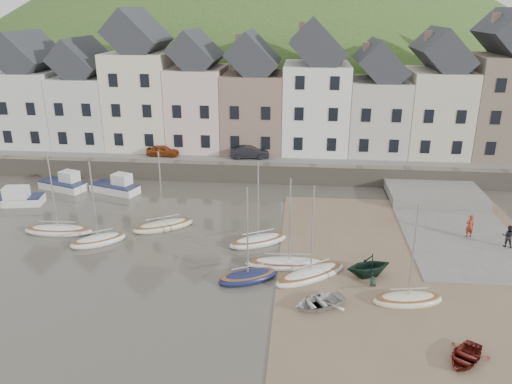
# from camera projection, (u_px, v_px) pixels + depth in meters

# --- Properties ---
(ground) EXTENTS (160.00, 160.00, 0.00)m
(ground) POSITION_uv_depth(u_px,v_px,m) (247.00, 267.00, 32.63)
(ground) COLOR #444035
(ground) RESTS_ON ground
(quay_land) EXTENTS (90.00, 30.00, 1.50)m
(quay_land) POSITION_uv_depth(u_px,v_px,m) (276.00, 137.00, 62.26)
(quay_land) COLOR #315221
(quay_land) RESTS_ON ground
(quay_street) EXTENTS (70.00, 7.00, 0.10)m
(quay_street) POSITION_uv_depth(u_px,v_px,m) (269.00, 156.00, 51.24)
(quay_street) COLOR slate
(quay_street) RESTS_ON quay_land
(seawall) EXTENTS (70.00, 1.20, 1.80)m
(seawall) POSITION_uv_depth(u_px,v_px,m) (267.00, 173.00, 48.20)
(seawall) COLOR slate
(seawall) RESTS_ON ground
(beach) EXTENTS (18.00, 26.00, 0.06)m
(beach) POSITION_uv_depth(u_px,v_px,m) (421.00, 275.00, 31.65)
(beach) COLOR brown
(beach) RESTS_ON ground
(slipway) EXTENTS (8.00, 18.00, 0.12)m
(slipway) POSITION_uv_depth(u_px,v_px,m) (452.00, 225.00, 38.76)
(slipway) COLOR slate
(slipway) RESTS_ON ground
(hillside) EXTENTS (134.40, 84.00, 84.00)m
(hillside) POSITION_uv_depth(u_px,v_px,m) (257.00, 197.00, 95.34)
(hillside) COLOR #315221
(hillside) RESTS_ON ground
(townhouse_terrace) EXTENTS (61.05, 8.00, 13.93)m
(townhouse_terrace) POSITION_uv_depth(u_px,v_px,m) (289.00, 94.00, 52.36)
(townhouse_terrace) COLOR silver
(townhouse_terrace) RESTS_ON quay_land
(sailboat_0) EXTENTS (5.23, 1.71, 6.32)m
(sailboat_0) POSITION_uv_depth(u_px,v_px,m) (58.00, 230.00, 37.40)
(sailboat_0) COLOR silver
(sailboat_0) RESTS_ON ground
(sailboat_1) EXTENTS (4.12, 3.44, 6.32)m
(sailboat_1) POSITION_uv_depth(u_px,v_px,m) (98.00, 240.00, 35.79)
(sailboat_1) COLOR silver
(sailboat_1) RESTS_ON ground
(sailboat_2) EXTENTS (4.80, 3.70, 6.32)m
(sailboat_2) POSITION_uv_depth(u_px,v_px,m) (163.00, 225.00, 38.20)
(sailboat_2) COLOR beige
(sailboat_2) RESTS_ON ground
(sailboat_3) EXTENTS (4.56, 3.44, 6.32)m
(sailboat_3) POSITION_uv_depth(u_px,v_px,m) (258.00, 241.00, 35.72)
(sailboat_3) COLOR silver
(sailboat_3) RESTS_ON ground
(sailboat_4) EXTENTS (5.73, 1.80, 6.32)m
(sailboat_4) POSITION_uv_depth(u_px,v_px,m) (289.00, 264.00, 32.52)
(sailboat_4) COLOR silver
(sailboat_4) RESTS_ON ground
(sailboat_5) EXTENTS (4.09, 3.02, 6.32)m
(sailboat_5) POSITION_uv_depth(u_px,v_px,m) (248.00, 277.00, 30.94)
(sailboat_5) COLOR #151B42
(sailboat_5) RESTS_ON ground
(sailboat_6) EXTENTS (5.05, 4.25, 6.32)m
(sailboat_6) POSITION_uv_depth(u_px,v_px,m) (311.00, 274.00, 31.22)
(sailboat_6) COLOR silver
(sailboat_6) RESTS_ON ground
(sailboat_7) EXTENTS (4.25, 2.19, 6.32)m
(sailboat_7) POSITION_uv_depth(u_px,v_px,m) (408.00, 299.00, 28.55)
(sailboat_7) COLOR beige
(sailboat_7) RESTS_ON ground
(motorboat_0) EXTENTS (4.80, 3.18, 1.70)m
(motorboat_0) POSITION_uv_depth(u_px,v_px,m) (64.00, 183.00, 46.36)
(motorboat_0) COLOR silver
(motorboat_0) RESTS_ON ground
(motorboat_1) EXTENTS (5.76, 2.68, 1.70)m
(motorboat_1) POSITION_uv_depth(u_px,v_px,m) (11.00, 198.00, 42.68)
(motorboat_1) COLOR silver
(motorboat_1) RESTS_ON ground
(motorboat_2) EXTENTS (4.82, 3.12, 1.70)m
(motorboat_2) POSITION_uv_depth(u_px,v_px,m) (117.00, 186.00, 45.63)
(motorboat_2) COLOR silver
(motorboat_2) RESTS_ON ground
(rowboat_white) EXTENTS (3.72, 3.39, 0.63)m
(rowboat_white) POSITION_uv_depth(u_px,v_px,m) (319.00, 302.00, 28.08)
(rowboat_white) COLOR silver
(rowboat_white) RESTS_ON beach
(rowboat_green) EXTENTS (3.60, 3.38, 1.52)m
(rowboat_green) POSITION_uv_depth(u_px,v_px,m) (369.00, 266.00, 31.11)
(rowboat_green) COLOR black
(rowboat_green) RESTS_ON beach
(rowboat_red) EXTENTS (3.02, 3.19, 0.54)m
(rowboat_red) POSITION_uv_depth(u_px,v_px,m) (465.00, 356.00, 23.77)
(rowboat_red) COLOR maroon
(rowboat_red) RESTS_ON beach
(person_red) EXTENTS (0.71, 0.55, 1.71)m
(person_red) POSITION_uv_depth(u_px,v_px,m) (470.00, 226.00, 36.37)
(person_red) COLOR maroon
(person_red) RESTS_ON slipway
(person_dark) EXTENTS (0.96, 0.86, 1.62)m
(person_dark) POSITION_uv_depth(u_px,v_px,m) (508.00, 236.00, 34.87)
(person_dark) COLOR black
(person_dark) RESTS_ON slipway
(car_left) EXTENTS (3.36, 1.49, 1.12)m
(car_left) POSITION_uv_depth(u_px,v_px,m) (163.00, 151.00, 51.05)
(car_left) COLOR maroon
(car_left) RESTS_ON quay_street
(car_right) EXTENTS (3.97, 1.67, 1.27)m
(car_right) POSITION_uv_depth(u_px,v_px,m) (250.00, 152.00, 50.24)
(car_right) COLOR black
(car_right) RESTS_ON quay_street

